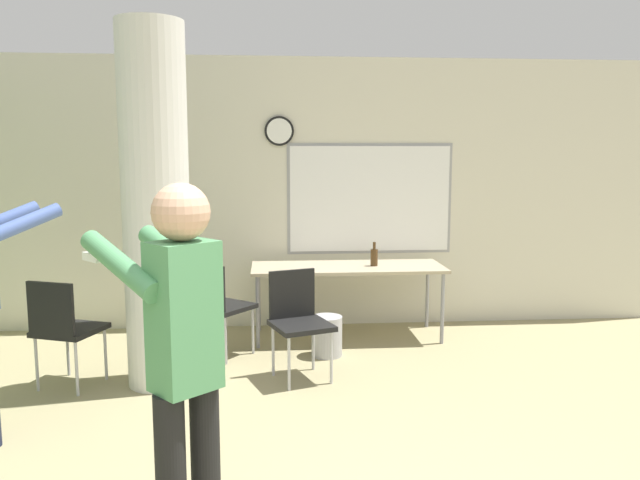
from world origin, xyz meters
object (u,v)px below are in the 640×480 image
(chair_near_pillar, at_px, (64,325))
(chair_table_left, at_px, (218,302))
(folding_table, at_px, (348,270))
(chair_table_front, at_px, (298,316))
(person_playing_front, at_px, (181,354))
(bottle_on_table, at_px, (374,257))

(chair_near_pillar, bearing_deg, chair_table_left, 30.62)
(folding_table, height_order, chair_near_pillar, chair_near_pillar)
(chair_table_front, relative_size, chair_table_left, 1.00)
(chair_table_front, bearing_deg, person_playing_front, -103.57)
(folding_table, relative_size, chair_table_left, 2.17)
(folding_table, height_order, person_playing_front, person_playing_front)
(chair_table_front, relative_size, chair_near_pillar, 1.00)
(bottle_on_table, relative_size, chair_near_pillar, 0.27)
(bottle_on_table, relative_size, chair_table_front, 0.27)
(chair_near_pillar, height_order, person_playing_front, person_playing_front)
(bottle_on_table, height_order, chair_table_front, bottle_on_table)
(folding_table, distance_m, person_playing_front, 3.70)
(bottle_on_table, xyz_separation_m, chair_near_pillar, (-2.61, -1.19, -0.30))
(bottle_on_table, height_order, person_playing_front, person_playing_front)
(chair_table_front, xyz_separation_m, chair_near_pillar, (-1.81, -0.12, 0.00))
(folding_table, xyz_separation_m, chair_table_front, (-0.54, -1.09, -0.17))
(folding_table, xyz_separation_m, chair_table_left, (-1.22, -0.54, -0.17))
(chair_near_pillar, bearing_deg, bottle_on_table, 24.50)
(chair_table_front, xyz_separation_m, person_playing_front, (-0.58, -2.42, 0.49))
(chair_table_front, distance_m, person_playing_front, 2.54)
(chair_table_front, height_order, person_playing_front, person_playing_front)
(chair_table_front, bearing_deg, bottle_on_table, 53.35)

